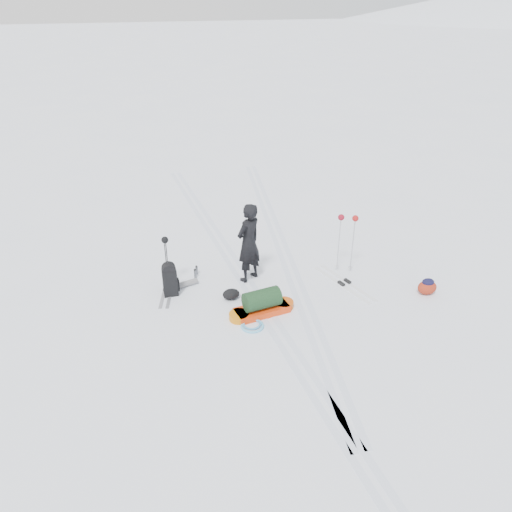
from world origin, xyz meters
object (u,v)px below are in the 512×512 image
object	(u,v)px
pulk_sled	(262,305)
expedition_rucksack	(172,279)
skier	(249,243)
ski_poles_black	(165,246)

from	to	relation	value
pulk_sled	expedition_rucksack	world-z (taller)	expedition_rucksack
skier	pulk_sled	bearing A→B (deg)	52.75
skier	pulk_sled	xyz separation A→B (m)	(-0.10, -1.49, -0.77)
pulk_sled	expedition_rucksack	distance (m)	2.23
pulk_sled	ski_poles_black	size ratio (longest dim) A/B	1.20
expedition_rucksack	ski_poles_black	bearing A→B (deg)	98.55
skier	expedition_rucksack	bearing A→B (deg)	-28.36
ski_poles_black	expedition_rucksack	bearing A→B (deg)	-64.53
expedition_rucksack	ski_poles_black	size ratio (longest dim) A/B	0.65
expedition_rucksack	ski_poles_black	world-z (taller)	ski_poles_black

